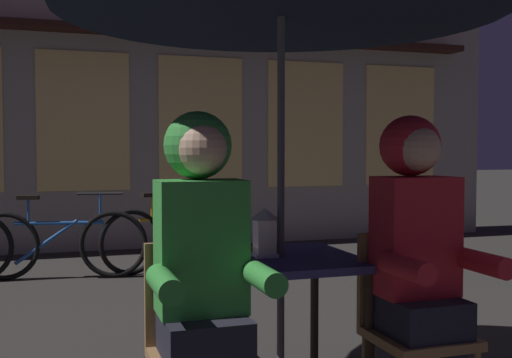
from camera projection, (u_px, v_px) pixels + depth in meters
cafe_table at (281, 277)px, 2.94m from camera, size 0.72×0.72×0.74m
lantern at (264, 231)px, 2.93m from camera, size 0.11×0.11×0.23m
chair_left at (200, 340)px, 2.45m from camera, size 0.40×0.40×0.87m
chair_right at (410, 320)px, 2.75m from camera, size 0.40×0.40×0.87m
person_left_hooded at (202, 253)px, 2.38m from camera, size 0.45×0.56×1.40m
person_right_hooded at (418, 242)px, 2.68m from camera, size 0.45×0.56×1.40m
shopfront_building at (140, 8)px, 7.97m from camera, size 10.00×0.93×6.20m
bicycle_second at (59, 243)px, 5.95m from camera, size 1.66×0.37×0.84m
bicycle_third at (177, 237)px, 6.40m from camera, size 1.64×0.46×0.84m
book at (247, 250)px, 3.05m from camera, size 0.22×0.18×0.02m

